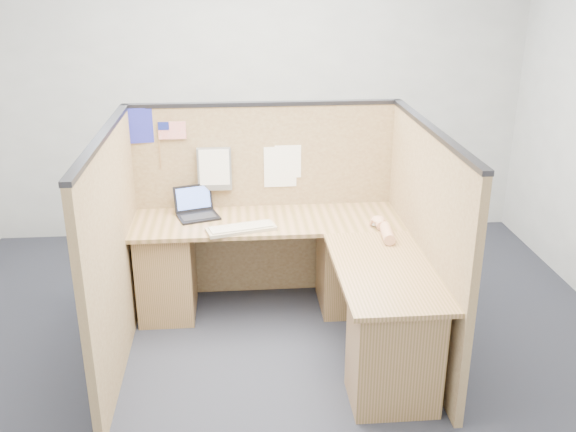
{
  "coord_description": "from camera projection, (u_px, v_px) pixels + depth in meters",
  "views": [
    {
      "loc": [
        -0.22,
        -3.67,
        2.45
      ],
      "look_at": [
        0.14,
        0.5,
        0.82
      ],
      "focal_mm": 40.0,
      "sensor_mm": 36.0,
      "label": 1
    }
  ],
  "objects": [
    {
      "name": "l_desk",
      "position": [
        297.0,
        284.0,
        4.45
      ],
      "size": [
        1.95,
        1.75,
        0.73
      ],
      "color": "brown",
      "rests_on": "floor"
    },
    {
      "name": "laptop",
      "position": [
        199.0,
        209.0,
        4.74
      ],
      "size": [
        0.34,
        0.35,
        0.21
      ],
      "rotation": [
        0.0,
        0.0,
        0.31
      ],
      "color": "black",
      "rests_on": "l_desk"
    },
    {
      "name": "keyboard",
      "position": [
        241.0,
        229.0,
        4.47
      ],
      "size": [
        0.51,
        0.28,
        0.03
      ],
      "rotation": [
        0.0,
        0.0,
        0.26
      ],
      "color": "gray",
      "rests_on": "l_desk"
    },
    {
      "name": "cubicle_partitions",
      "position": [
        269.0,
        228.0,
        4.43
      ],
      "size": [
        2.06,
        1.83,
        1.53
      ],
      "color": "brown",
      "rests_on": "floor"
    },
    {
      "name": "floor",
      "position": [
        274.0,
        357.0,
        4.31
      ],
      "size": [
        5.0,
        5.0,
        0.0
      ],
      "primitive_type": "plane",
      "color": "black",
      "rests_on": "ground"
    },
    {
      "name": "paper_left",
      "position": [
        288.0,
        162.0,
        4.83
      ],
      "size": [
        0.2,
        0.01,
        0.25
      ],
      "primitive_type": "cube",
      "rotation": [
        0.0,
        0.0,
        0.02
      ],
      "color": "white",
      "rests_on": "cubicle_partitions"
    },
    {
      "name": "wall_back",
      "position": [
        257.0,
        89.0,
        5.89
      ],
      "size": [
        5.0,
        0.0,
        5.0
      ],
      "primitive_type": "plane",
      "rotation": [
        1.57,
        0.0,
        0.0
      ],
      "color": "#A4A7A9",
      "rests_on": "floor"
    },
    {
      "name": "american_flag",
      "position": [
        169.0,
        132.0,
        4.66
      ],
      "size": [
        0.2,
        0.01,
        0.35
      ],
      "color": "olive",
      "rests_on": "cubicle_partitions"
    },
    {
      "name": "mouse",
      "position": [
        378.0,
        223.0,
        4.54
      ],
      "size": [
        0.13,
        0.1,
        0.05
      ],
      "primitive_type": "ellipsoid",
      "rotation": [
        0.0,
        0.0,
        -0.26
      ],
      "color": "silver",
      "rests_on": "l_desk"
    },
    {
      "name": "file_holder",
      "position": [
        214.0,
        169.0,
        4.78
      ],
      "size": [
        0.25,
        0.05,
        0.32
      ],
      "color": "slate",
      "rests_on": "cubicle_partitions"
    },
    {
      "name": "wall_front",
      "position": [
        324.0,
        387.0,
        1.71
      ],
      "size": [
        5.0,
        0.0,
        5.0
      ],
      "primitive_type": "plane",
      "rotation": [
        -1.57,
        0.0,
        0.0
      ],
      "color": "#A4A7A9",
      "rests_on": "floor"
    },
    {
      "name": "hand_forearm",
      "position": [
        384.0,
        229.0,
        4.4
      ],
      "size": [
        0.12,
        0.41,
        0.09
      ],
      "color": "tan",
      "rests_on": "l_desk"
    },
    {
      "name": "paper_right",
      "position": [
        280.0,
        167.0,
        4.84
      ],
      "size": [
        0.25,
        0.01,
        0.31
      ],
      "primitive_type": "cube",
      "rotation": [
        0.0,
        0.0,
        0.02
      ],
      "color": "white",
      "rests_on": "cubicle_partitions"
    },
    {
      "name": "blue_poster",
      "position": [
        142.0,
        126.0,
        4.64
      ],
      "size": [
        0.19,
        0.02,
        0.26
      ],
      "primitive_type": "cube",
      "rotation": [
        0.0,
        0.0,
        0.11
      ],
      "color": "#212598",
      "rests_on": "cubicle_partitions"
    }
  ]
}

